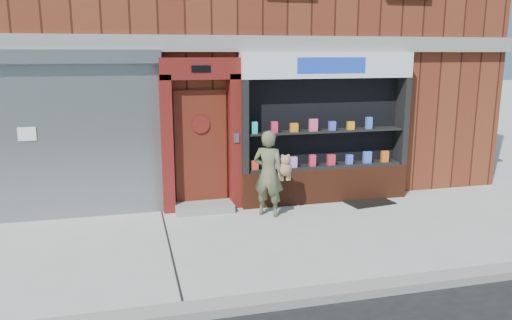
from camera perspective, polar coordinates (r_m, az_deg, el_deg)
name	(u,v)px	position (r m, az deg, el deg)	size (l,w,h in m)	color
ground	(265,239)	(8.27, 1.09, -9.00)	(80.00, 80.00, 0.00)	#9E9E99
curb	(312,296)	(6.38, 6.46, -15.20)	(60.00, 0.30, 0.12)	gray
building	(205,13)	(13.62, -5.90, 16.38)	(12.00, 8.16, 8.00)	#5F2515
shutter_bay	(75,125)	(9.48, -19.97, 3.76)	(3.10, 0.30, 3.04)	gray
red_door_bay	(201,135)	(9.50, -6.26, 2.85)	(1.52, 0.58, 2.90)	#5C120F
pharmacy_bay	(325,135)	(10.13, 7.92, 2.89)	(3.50, 0.41, 3.00)	#572514
woman	(270,173)	(9.20, 1.59, -1.49)	(0.78, 0.65, 1.61)	#54593A
doormat	(368,202)	(10.45, 12.68, -4.67)	(0.93, 0.65, 0.02)	black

